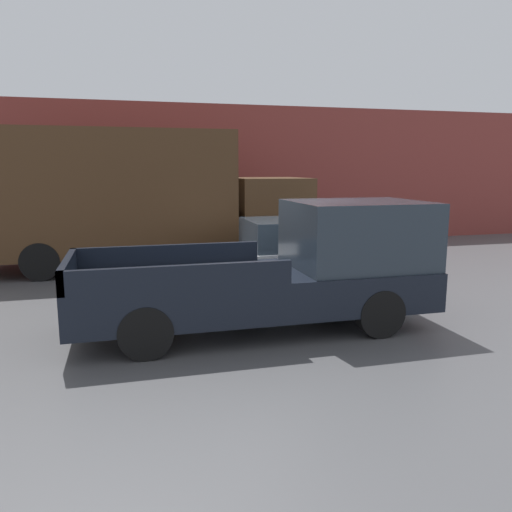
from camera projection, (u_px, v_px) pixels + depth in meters
The scene contains 5 objects.
ground_plane at pixel (277, 311), 9.28m from camera, with size 60.00×60.00×0.00m, color #4C4C4F.
building_wall at pixel (205, 176), 16.70m from camera, with size 28.00×0.15×4.70m.
pickup_truck at pixel (290, 270), 8.23m from camera, with size 5.78×2.02×2.07m.
car at pixel (301, 251), 11.27m from camera, with size 4.87×1.96×1.49m.
delivery_truck at pixel (127, 196), 13.01m from camera, with size 8.90×2.48×3.56m.
Camera 1 is at (-2.68, -8.56, 2.62)m, focal length 35.00 mm.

